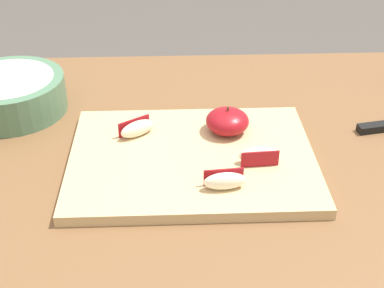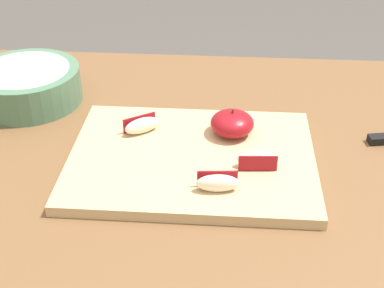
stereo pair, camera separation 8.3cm
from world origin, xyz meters
name	(u,v)px [view 1 (the left image)]	position (x,y,z in m)	size (l,w,h in m)	color
dining_table	(204,204)	(0.00, 0.00, 0.63)	(1.20, 0.81, 0.74)	brown
cutting_board	(192,159)	(-0.02, -0.03, 0.75)	(0.40, 0.30, 0.02)	tan
apple_half_skin_up	(227,121)	(0.04, 0.04, 0.78)	(0.07, 0.07, 0.05)	maroon
apple_wedge_back	(259,155)	(0.08, -0.06, 0.78)	(0.06, 0.03, 0.03)	#F4EACC
apple_wedge_left	(225,181)	(0.02, -0.12, 0.78)	(0.06, 0.03, 0.03)	#F4EACC
apple_wedge_middle	(137,128)	(-0.11, 0.03, 0.78)	(0.06, 0.05, 0.03)	#F4EACC
paring_knife	(383,127)	(0.33, 0.06, 0.75)	(0.16, 0.05, 0.01)	silver
ceramic_fruit_bowl	(9,94)	(-0.36, 0.16, 0.78)	(0.21, 0.21, 0.07)	#4C7556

